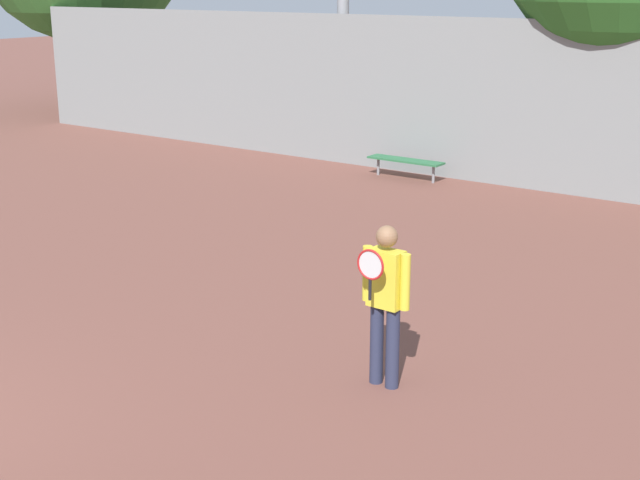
{
  "coord_description": "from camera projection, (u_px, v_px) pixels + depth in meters",
  "views": [
    {
      "loc": [
        7.86,
        -2.61,
        4.03
      ],
      "look_at": [
        1.7,
        5.82,
        0.99
      ],
      "focal_mm": 50.0,
      "sensor_mm": 36.0,
      "label": 1
    }
  ],
  "objects": [
    {
      "name": "tennis_player",
      "position": [
        385.0,
        296.0,
        8.98
      ],
      "size": [
        0.56,
        0.41,
        1.71
      ],
      "rotation": [
        0.0,
        0.0,
        -0.03
      ],
      "color": "#282D47",
      "rests_on": "ground_plane"
    },
    {
      "name": "bench_adjacent_court",
      "position": [
        406.0,
        161.0,
        18.78
      ],
      "size": [
        1.69,
        0.4,
        0.42
      ],
      "color": "#28663D",
      "rests_on": "ground_plane"
    },
    {
      "name": "back_fence",
      "position": [
        492.0,
        102.0,
        18.03
      ],
      "size": [
        27.7,
        0.06,
        3.34
      ],
      "color": "gray",
      "rests_on": "ground_plane"
    }
  ]
}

